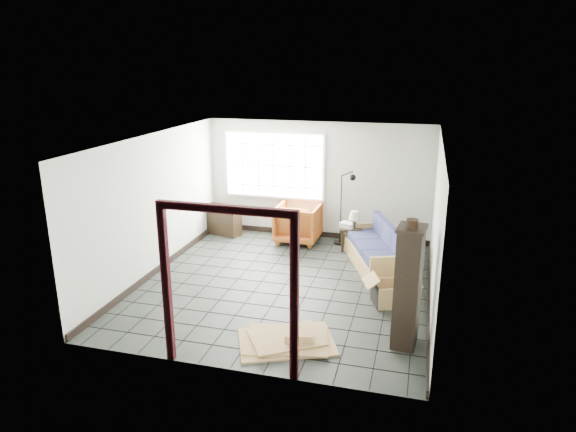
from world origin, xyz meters
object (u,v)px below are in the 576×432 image
(armchair, at_px, (298,221))
(side_table, at_px, (351,231))
(futon_sofa, at_px, (378,252))
(tall_shelf, at_px, (408,287))

(armchair, xyz_separation_m, side_table, (1.19, -0.20, -0.06))
(side_table, bearing_deg, futon_sofa, -52.34)
(futon_sofa, bearing_deg, side_table, 106.07)
(futon_sofa, xyz_separation_m, armchair, (-1.85, 1.05, 0.15))
(futon_sofa, xyz_separation_m, side_table, (-0.66, 0.85, 0.09))
(futon_sofa, relative_size, tall_shelf, 1.21)
(armchair, bearing_deg, tall_shelf, 124.40)
(armchair, distance_m, side_table, 1.21)
(armchair, bearing_deg, futon_sofa, 151.72)
(futon_sofa, relative_size, armchair, 2.25)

